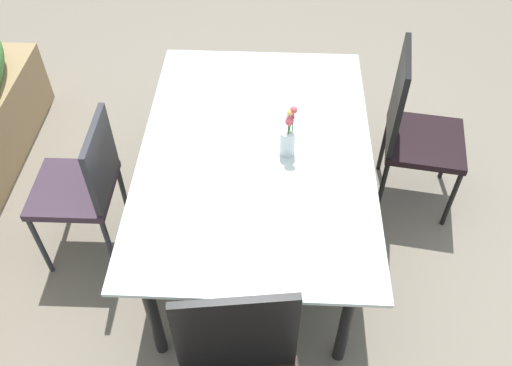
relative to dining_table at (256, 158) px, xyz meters
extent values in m
plane|color=#756B5B|center=(-0.07, -0.03, -0.65)|extent=(12.00, 12.00, 0.00)
cube|color=silver|center=(0.00, 0.00, 0.05)|extent=(1.68, 1.13, 0.02)
cube|color=black|center=(0.00, 0.00, 0.03)|extent=(1.64, 1.11, 0.02)
cylinder|color=black|center=(-0.71, -0.44, -0.31)|extent=(0.06, 0.06, 0.69)
cylinder|color=black|center=(0.71, -0.44, -0.31)|extent=(0.06, 0.06, 0.69)
cylinder|color=black|center=(-0.71, 0.44, -0.31)|extent=(0.06, 0.06, 0.69)
cylinder|color=black|center=(0.71, 0.44, -0.31)|extent=(0.06, 0.06, 0.69)
cube|color=#352433|center=(-0.09, 0.94, -0.18)|extent=(0.41, 0.41, 0.04)
cube|color=#2D2D33|center=(-0.09, 0.75, 0.04)|extent=(0.39, 0.03, 0.41)
cylinder|color=#2D2D33|center=(-0.28, 1.12, -0.42)|extent=(0.03, 0.03, 0.46)
cylinder|color=#2D2D33|center=(0.09, 1.12, -0.42)|extent=(0.03, 0.03, 0.46)
cylinder|color=#2D2D33|center=(-0.27, 0.75, -0.42)|extent=(0.03, 0.03, 0.46)
cylinder|color=#2D2D33|center=(0.10, 0.76, -0.42)|extent=(0.03, 0.03, 0.46)
cube|color=black|center=(0.38, -0.94, -0.20)|extent=(0.49, 0.49, 0.04)
cube|color=black|center=(0.41, -0.74, 0.08)|extent=(0.41, 0.09, 0.54)
cylinder|color=black|center=(0.54, -1.16, -0.43)|extent=(0.03, 0.03, 0.44)
cylinder|color=black|center=(0.15, -1.10, -0.43)|extent=(0.03, 0.03, 0.44)
cylinder|color=black|center=(0.60, -0.77, -0.43)|extent=(0.03, 0.03, 0.44)
cylinder|color=black|center=(0.21, -0.72, -0.43)|extent=(0.03, 0.03, 0.44)
cube|color=black|center=(-0.99, 0.03, 0.06)|extent=(0.09, 0.46, 0.49)
cylinder|color=silver|center=(-0.01, -0.15, 0.13)|extent=(0.07, 0.07, 0.14)
cylinder|color=#387233|center=(0.00, -0.16, 0.21)|extent=(0.01, 0.01, 0.12)
sphere|color=#DB4C56|center=(0.00, -0.16, 0.27)|extent=(0.04, 0.04, 0.04)
cylinder|color=#387233|center=(-0.03, -0.15, 0.21)|extent=(0.01, 0.01, 0.12)
sphere|color=#DB4C56|center=(-0.03, -0.15, 0.27)|extent=(0.04, 0.04, 0.04)
cylinder|color=#387233|center=(-0.02, -0.15, 0.23)|extent=(0.01, 0.01, 0.16)
sphere|color=#EFCC4C|center=(-0.02, -0.15, 0.31)|extent=(0.03, 0.03, 0.03)
cylinder|color=#387233|center=(-0.01, -0.17, 0.24)|extent=(0.00, 0.01, 0.17)
sphere|color=#DB4C56|center=(-0.01, -0.17, 0.32)|extent=(0.03, 0.03, 0.03)
cylinder|color=#387233|center=(-0.01, -0.15, 0.22)|extent=(0.01, 0.01, 0.13)
sphere|color=pink|center=(-0.01, -0.15, 0.28)|extent=(0.02, 0.02, 0.02)
camera|label=1|loc=(-1.93, -0.09, 1.91)|focal=38.38mm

